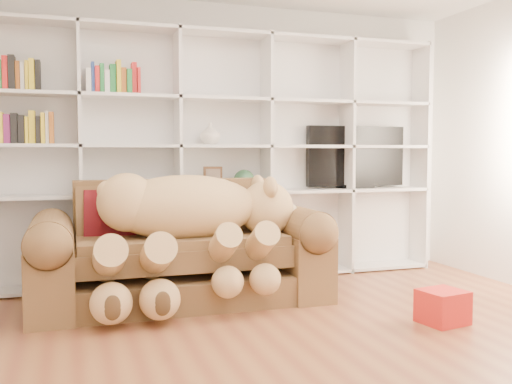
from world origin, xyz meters
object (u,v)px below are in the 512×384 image
object	(u,v)px
teddy_bear	(189,220)
tv	(356,158)
gift_box	(443,307)
sofa	(181,256)

from	to	relation	value
teddy_bear	tv	size ratio (longest dim) A/B	1.63
gift_box	tv	xyz separation A→B (m)	(0.32, 1.94, 1.06)
sofa	tv	distance (m)	2.28
teddy_bear	sofa	bearing A→B (deg)	97.50
sofa	teddy_bear	size ratio (longest dim) A/B	1.33
teddy_bear	gift_box	world-z (taller)	teddy_bear
tv	sofa	bearing A→B (deg)	-160.36
teddy_bear	gift_box	distance (m)	2.03
sofa	gift_box	distance (m)	2.10
sofa	gift_box	bearing A→B (deg)	-35.95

